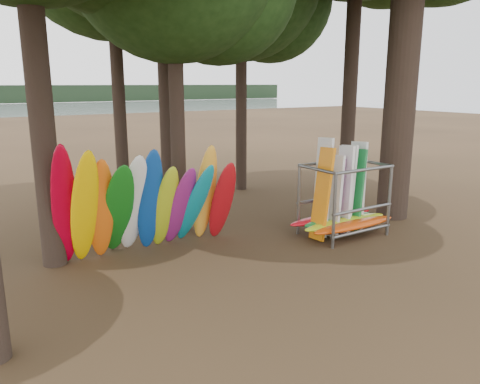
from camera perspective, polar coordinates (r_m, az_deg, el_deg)
ground at (r=12.95m, az=6.54°, el=-6.90°), size 120.00×120.00×0.00m
lake at (r=70.00m, az=-26.20°, el=8.18°), size 160.00×160.00×0.00m
kayak_row at (r=12.36m, az=-11.22°, el=-1.54°), size 4.89×2.04×3.22m
storage_rack at (r=14.13m, az=12.46°, el=-1.22°), size 3.21×1.50×2.91m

